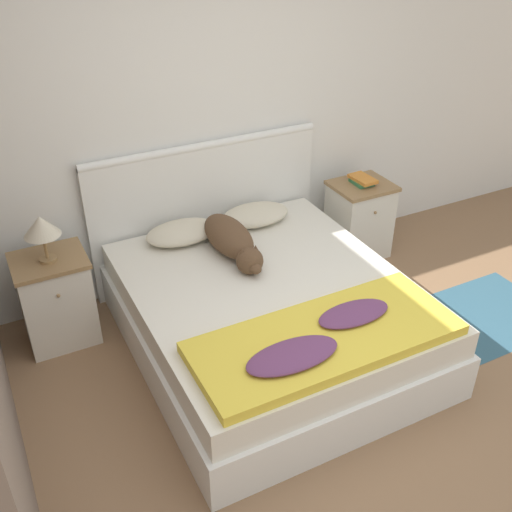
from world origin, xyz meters
TOP-DOWN VIEW (x-y plane):
  - ground_plane at (0.00, 0.00)m, footprint 16.00×16.00m
  - wall_back at (0.00, 2.13)m, footprint 9.00×0.06m
  - bed at (0.06, 1.04)m, footprint 1.71×1.98m
  - headboard at (0.06, 2.06)m, footprint 1.79×0.06m
  - nightstand_left at (-1.16, 1.76)m, footprint 0.47×0.41m
  - nightstand_right at (1.27, 1.76)m, footprint 0.47×0.41m
  - pillow_left at (-0.23, 1.82)m, footprint 0.53×0.33m
  - pillow_right at (0.35, 1.82)m, footprint 0.53×0.33m
  - quilt at (0.05, 0.40)m, footprint 1.50×0.61m
  - dog at (0.01, 1.50)m, footprint 0.27×0.82m
  - book_stack at (1.28, 1.78)m, footprint 0.16×0.23m
  - table_lamp at (-1.16, 1.74)m, footprint 0.22×0.22m
  - rug at (1.60, 0.62)m, footprint 0.99×0.76m

SIDE VIEW (x-z plane):
  - ground_plane at x=0.00m, z-range 0.00..0.00m
  - rug at x=1.60m, z-range 0.00..0.00m
  - bed at x=0.06m, z-range 0.00..0.50m
  - nightstand_left at x=-1.16m, z-range 0.00..0.63m
  - nightstand_right at x=1.27m, z-range 0.00..0.63m
  - quilt at x=0.05m, z-range 0.48..0.59m
  - pillow_left at x=-0.23m, z-range 0.50..0.62m
  - pillow_right at x=0.35m, z-range 0.50..0.62m
  - headboard at x=0.06m, z-range 0.02..1.12m
  - dog at x=0.01m, z-range 0.49..0.71m
  - book_stack at x=1.28m, z-range 0.64..0.69m
  - table_lamp at x=-1.16m, z-range 0.72..1.03m
  - wall_back at x=0.00m, z-range 0.00..2.55m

